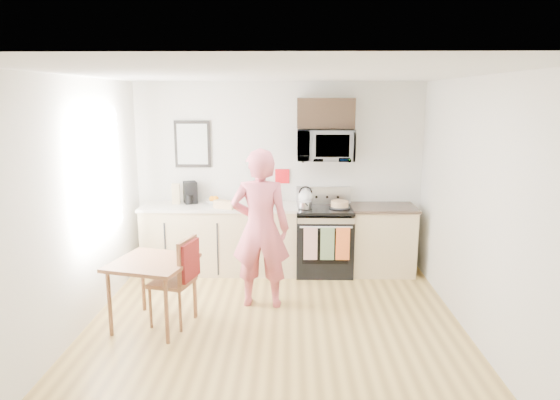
{
  "coord_description": "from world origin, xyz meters",
  "views": [
    {
      "loc": [
        0.16,
        -4.64,
        2.4
      ],
      "look_at": [
        0.04,
        1.0,
        1.23
      ],
      "focal_mm": 32.0,
      "sensor_mm": 36.0,
      "label": 1
    }
  ],
  "objects_px": {
    "microwave": "(325,145)",
    "cake": "(340,205)",
    "chair": "(183,270)",
    "dining_table": "(152,268)",
    "range": "(324,242)",
    "person": "(260,229)"
  },
  "relations": [
    {
      "from": "chair",
      "to": "cake",
      "type": "bearing_deg",
      "value": 56.8
    },
    {
      "from": "microwave",
      "to": "cake",
      "type": "bearing_deg",
      "value": -34.56
    },
    {
      "from": "dining_table",
      "to": "range",
      "type": "bearing_deg",
      "value": 41.8
    },
    {
      "from": "range",
      "to": "person",
      "type": "xyz_separation_m",
      "value": [
        -0.81,
        -1.12,
        0.48
      ]
    },
    {
      "from": "range",
      "to": "chair",
      "type": "bearing_deg",
      "value": -133.66
    },
    {
      "from": "person",
      "to": "chair",
      "type": "relative_size",
      "value": 1.92
    },
    {
      "from": "range",
      "to": "dining_table",
      "type": "height_order",
      "value": "range"
    },
    {
      "from": "range",
      "to": "person",
      "type": "bearing_deg",
      "value": -125.63
    },
    {
      "from": "cake",
      "to": "chair",
      "type": "bearing_deg",
      "value": -137.67
    },
    {
      "from": "microwave",
      "to": "person",
      "type": "height_order",
      "value": "microwave"
    },
    {
      "from": "range",
      "to": "person",
      "type": "distance_m",
      "value": 1.47
    },
    {
      "from": "dining_table",
      "to": "microwave",
      "type": "bearing_deg",
      "value": 43.5
    },
    {
      "from": "dining_table",
      "to": "chair",
      "type": "bearing_deg",
      "value": 6.5
    },
    {
      "from": "dining_table",
      "to": "chair",
      "type": "relative_size",
      "value": 0.86
    },
    {
      "from": "microwave",
      "to": "dining_table",
      "type": "xyz_separation_m",
      "value": [
        -1.9,
        -1.81,
        -1.12
      ]
    },
    {
      "from": "microwave",
      "to": "cake",
      "type": "height_order",
      "value": "microwave"
    },
    {
      "from": "range",
      "to": "dining_table",
      "type": "xyz_separation_m",
      "value": [
        -1.9,
        -1.7,
        0.21
      ]
    },
    {
      "from": "microwave",
      "to": "chair",
      "type": "xyz_separation_m",
      "value": [
        -1.59,
        -1.77,
        -1.14
      ]
    },
    {
      "from": "range",
      "to": "cake",
      "type": "bearing_deg",
      "value": -9.64
    },
    {
      "from": "person",
      "to": "chair",
      "type": "distance_m",
      "value": 1.0
    },
    {
      "from": "dining_table",
      "to": "chair",
      "type": "xyz_separation_m",
      "value": [
        0.31,
        0.04,
        -0.02
      ]
    },
    {
      "from": "microwave",
      "to": "chair",
      "type": "distance_m",
      "value": 2.64
    }
  ]
}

